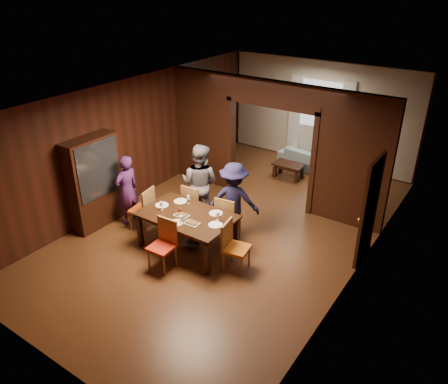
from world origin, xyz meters
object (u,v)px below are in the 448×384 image
Objects in this scene: chair_right at (237,247)px; chair_far_r at (229,217)px; coffee_table at (288,170)px; chair_left at (142,208)px; dining_table at (188,231)px; person_grey at (200,183)px; hutch at (94,182)px; chair_near at (162,246)px; sofa at (314,160)px; person_purple at (127,190)px; person_navy at (234,200)px; chair_far_l at (196,204)px.

chair_far_r is at bearing 32.35° from chair_right.
chair_left is (-1.42, -4.12, 0.28)m from coffee_table.
chair_far_r is at bearing 60.30° from dining_table.
person_grey is 2.24m from hutch.
hutch reaches higher than chair_left.
dining_table is (0.46, -1.03, -0.52)m from person_grey.
chair_right is 1.00× the size of chair_near.
chair_far_r is (-0.74, 0.84, 0.00)m from chair_right.
chair_left is (-1.78, -4.96, 0.19)m from sofa.
hutch reaches higher than dining_table.
coffee_table is 0.82× the size of chair_far_r.
person_purple is 1.96m from chair_near.
sofa is at bearing 63.05° from hutch.
dining_table is at bearing 93.17° from sofa.
person_purple is 2.91m from chair_right.
chair_far_l is (-0.92, -0.11, -0.33)m from person_navy.
hutch is at bearing 31.15° from chair_far_l.
chair_far_r reaches higher than sofa.
person_purple is 2.30m from chair_far_r.
hutch reaches higher than person_navy.
person_navy reaches higher than chair_far_l.
person_grey is 1.85× the size of chair_far_l.
chair_left is (-1.27, 0.03, 0.10)m from dining_table.
coffee_table is 4.37m from chair_left.
dining_table is 1.89× the size of chair_near.
sofa is 1.09× the size of dining_table.
hutch is at bearing 86.29° from chair_right.
person_purple is 1.76m from dining_table.
person_grey is 0.90× the size of hutch.
person_navy reaches higher than chair_far_r.
chair_right is 1.00× the size of chair_far_l.
person_grey reaches higher than chair_far_r.
person_navy reaches higher than chair_right.
person_navy is 2.00m from chair_left.
chair_left is 1.00× the size of chair_far_l.
chair_left is 1.88m from chair_far_r.
chair_left is 1.14m from hutch.
dining_table reaches higher than sofa.
hutch is (-3.40, -0.31, 0.52)m from chair_right.
person_grey is at bearing 47.79° from chair_right.
chair_far_l is at bearing 127.26° from person_purple.
hutch is at bearing -77.12° from chair_left.
hutch is at bearing -170.75° from dining_table.
coffee_table is 0.40× the size of hutch.
dining_table is 1.89× the size of chair_right.
coffee_table is at bearing 151.50° from chair_left.
chair_far_l is (0.83, 0.81, 0.00)m from chair_left.
coffee_table is at bearing 88.03° from dining_table.
hutch reaches higher than chair_right.
chair_far_r is 1.64m from chair_near.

